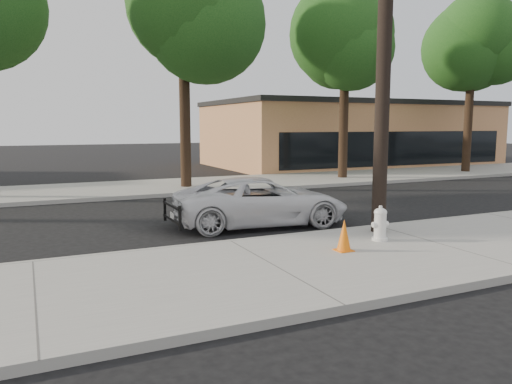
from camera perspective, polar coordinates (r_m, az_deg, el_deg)
ground at (r=13.07m, az=-6.42°, el=-4.24°), size 120.00×120.00×0.00m
near_sidewalk at (r=9.19m, az=2.17°, el=-8.86°), size 90.00×4.40×0.15m
far_sidewalk at (r=21.20m, az=-13.70°, el=0.38°), size 90.00×5.00×0.15m
curb_near at (r=11.13m, az=-3.00°, el=-5.92°), size 90.00×0.12×0.16m
building_main at (r=34.54m, az=10.68°, el=6.42°), size 18.00×10.00×4.00m
utility_pole at (r=12.29m, az=14.48°, el=16.85°), size 1.40×0.34×9.00m
tree_c at (r=21.17m, az=-7.61°, el=19.12°), size 4.96×4.80×9.55m
tree_d at (r=24.88m, az=10.76°, el=16.05°), size 4.50×4.35×8.75m
tree_e at (r=30.08m, az=23.99°, el=14.70°), size 4.80×4.65×9.25m
police_cruiser at (r=13.40m, az=0.64°, el=-1.07°), size 4.90×2.69×1.30m
fire_hydrant at (r=11.36m, az=14.00°, el=-3.65°), size 0.39×0.35×0.73m
traffic_cone at (r=10.30m, az=10.03°, el=-4.94°), size 0.33×0.33×0.65m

